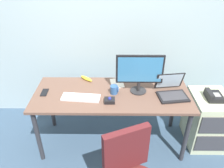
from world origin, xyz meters
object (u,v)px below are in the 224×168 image
at_px(paper_notepad, 117,83).
at_px(monitor_main, 140,71).
at_px(desk_phone, 213,96).
at_px(cell_phone, 45,92).
at_px(keyboard, 81,97).
at_px(laptop, 171,91).
at_px(coffee_mug, 114,90).
at_px(trackball_mouse, 110,100).
at_px(banana, 86,79).
at_px(file_cabinet, 206,120).

bearing_deg(paper_notepad, monitor_main, -34.08).
height_order(desk_phone, cell_phone, desk_phone).
height_order(keyboard, laptop, laptop).
bearing_deg(laptop, monitor_main, 169.65).
distance_m(monitor_main, coffee_mug, 0.34).
xyz_separation_m(desk_phone, monitor_main, (-0.84, 0.03, 0.29)).
bearing_deg(keyboard, trackball_mouse, -11.56).
bearing_deg(keyboard, monitor_main, 13.08).
xyz_separation_m(monitor_main, keyboard, (-0.63, -0.15, -0.24)).
relative_size(desk_phone, banana, 1.05).
bearing_deg(laptop, banana, 162.28).
distance_m(coffee_mug, cell_phone, 0.78).
distance_m(desk_phone, keyboard, 1.48).
distance_m(desk_phone, laptop, 0.50).
xyz_separation_m(trackball_mouse, paper_notepad, (0.08, 0.37, -0.02)).
distance_m(keyboard, laptop, 0.98).
height_order(file_cabinet, paper_notepad, paper_notepad).
height_order(laptop, banana, laptop).
height_order(keyboard, trackball_mouse, trackball_mouse).
xyz_separation_m(file_cabinet, monitor_main, (-0.85, 0.01, 0.66)).
relative_size(paper_notepad, banana, 1.09).
height_order(desk_phone, laptop, laptop).
height_order(keyboard, paper_notepad, keyboard).
height_order(keyboard, coffee_mug, coffee_mug).
distance_m(file_cabinet, monitor_main, 1.08).
height_order(monitor_main, trackball_mouse, monitor_main).
distance_m(monitor_main, trackball_mouse, 0.44).
relative_size(desk_phone, monitor_main, 0.39).
bearing_deg(coffee_mug, desk_phone, 0.96).
bearing_deg(paper_notepad, banana, 167.47).
relative_size(file_cabinet, monitor_main, 1.29).
bearing_deg(monitor_main, paper_notepad, 145.92).
relative_size(file_cabinet, laptop, 1.88).
bearing_deg(paper_notepad, desk_phone, -9.78).
distance_m(desk_phone, paper_notepad, 1.10).
relative_size(file_cabinet, banana, 3.44).
relative_size(laptop, trackball_mouse, 3.17).
distance_m(coffee_mug, banana, 0.45).
bearing_deg(coffee_mug, paper_notepad, 80.84).
bearing_deg(file_cabinet, coffee_mug, -178.21).
bearing_deg(keyboard, desk_phone, 4.64).
bearing_deg(cell_phone, trackball_mouse, -14.38).
xyz_separation_m(desk_phone, trackball_mouse, (-1.16, -0.18, 0.06)).
relative_size(monitor_main, trackball_mouse, 4.62).
bearing_deg(paper_notepad, coffee_mug, -99.16).
xyz_separation_m(file_cabinet, paper_notepad, (-1.09, 0.17, 0.41)).
relative_size(coffee_mug, cell_phone, 0.67).
distance_m(file_cabinet, paper_notepad, 1.18).
height_order(desk_phone, keyboard, keyboard).
height_order(desk_phone, coffee_mug, coffee_mug).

